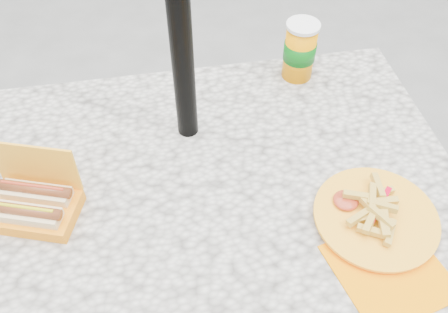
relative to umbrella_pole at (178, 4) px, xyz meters
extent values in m
plane|color=slate|center=(0.00, -0.16, -1.10)|extent=(60.00, 60.00, 0.00)
cube|color=beige|center=(0.00, -0.16, -0.38)|extent=(1.20, 0.80, 0.05)
cylinder|color=black|center=(-0.50, 0.14, -0.75)|extent=(0.07, 0.07, 0.70)
cylinder|color=black|center=(0.50, 0.14, -0.75)|extent=(0.07, 0.07, 0.70)
cylinder|color=black|center=(0.00, 0.00, 0.00)|extent=(0.05, 0.05, 2.20)
cube|color=#FFA820|center=(-0.35, -0.20, -0.33)|extent=(0.21, 0.17, 0.03)
cube|color=#FFA820|center=(-0.33, -0.14, -0.26)|extent=(0.18, 0.07, 0.12)
cube|color=beige|center=(-0.36, -0.22, -0.32)|extent=(0.16, 0.09, 0.04)
cylinder|color=brown|center=(-0.36, -0.22, -0.29)|extent=(0.16, 0.07, 0.02)
cylinder|color=gold|center=(-0.36, -0.22, -0.28)|extent=(0.13, 0.05, 0.01)
cube|color=beige|center=(-0.34, -0.17, -0.32)|extent=(0.16, 0.09, 0.04)
cylinder|color=brown|center=(-0.34, -0.17, -0.29)|extent=(0.16, 0.07, 0.02)
cylinder|color=#A9341C|center=(-0.34, -0.17, -0.28)|extent=(0.13, 0.05, 0.01)
cube|color=#FF8800|center=(0.34, -0.45, -0.35)|extent=(0.25, 0.25, 0.00)
cylinder|color=#FFA820|center=(0.36, -0.34, -0.34)|extent=(0.25, 0.25, 0.01)
cylinder|color=#FFA820|center=(0.36, -0.34, -0.34)|extent=(0.26, 0.26, 0.01)
cube|color=yellow|center=(0.33, -0.30, -0.31)|extent=(0.06, 0.04, 0.01)
cube|color=yellow|center=(0.35, -0.30, -0.30)|extent=(0.04, 0.06, 0.02)
cube|color=yellow|center=(0.31, -0.34, -0.32)|extent=(0.06, 0.04, 0.02)
cube|color=yellow|center=(0.38, -0.32, -0.31)|extent=(0.06, 0.02, 0.02)
cube|color=yellow|center=(0.33, -0.34, -0.32)|extent=(0.06, 0.02, 0.01)
cube|color=yellow|center=(0.36, -0.33, -0.31)|extent=(0.06, 0.04, 0.02)
cube|color=yellow|center=(0.38, -0.28, -0.31)|extent=(0.02, 0.06, 0.02)
cube|color=yellow|center=(0.38, -0.29, -0.32)|extent=(0.06, 0.02, 0.01)
cube|color=yellow|center=(0.36, -0.37, -0.31)|extent=(0.03, 0.06, 0.02)
cube|color=yellow|center=(0.35, -0.36, -0.31)|extent=(0.04, 0.06, 0.02)
cube|color=yellow|center=(0.33, -0.36, -0.31)|extent=(0.05, 0.06, 0.02)
cube|color=yellow|center=(0.35, -0.37, -0.31)|extent=(0.03, 0.06, 0.01)
cube|color=yellow|center=(0.33, -0.38, -0.32)|extent=(0.06, 0.04, 0.01)
cube|color=yellow|center=(0.36, -0.39, -0.32)|extent=(0.05, 0.06, 0.02)
cube|color=yellow|center=(0.34, -0.32, -0.31)|extent=(0.03, 0.06, 0.01)
ellipsoid|color=#A9341C|center=(0.30, -0.29, -0.32)|extent=(0.05, 0.05, 0.02)
cube|color=red|center=(0.37, -0.32, -0.31)|extent=(0.08, 0.09, 0.00)
cylinder|color=#FF9400|center=(0.32, 0.16, -0.27)|extent=(0.08, 0.08, 0.16)
cylinder|color=#065E0F|center=(0.32, 0.16, -0.27)|extent=(0.09, 0.09, 0.05)
cylinder|color=white|center=(0.32, 0.16, -0.19)|extent=(0.09, 0.09, 0.01)
camera|label=1|loc=(-0.06, -0.83, 0.50)|focal=38.00mm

